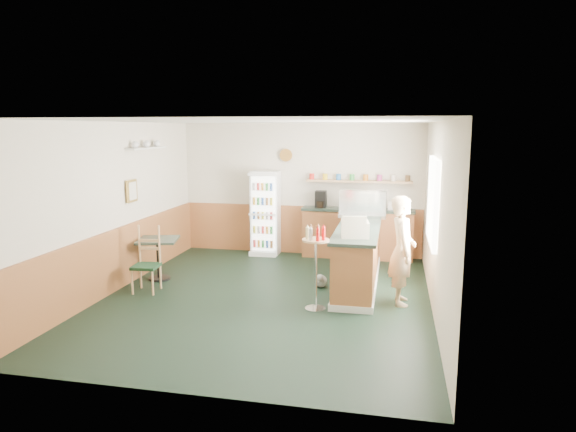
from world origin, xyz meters
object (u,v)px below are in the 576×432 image
(shopkeeper, at_px, (402,250))
(cash_register, at_px, (355,229))
(cafe_chair, at_px, (148,257))
(display_case, at_px, (363,204))
(drinks_fridge, at_px, (265,213))
(condiment_stand, at_px, (316,256))
(cafe_table, at_px, (158,251))

(shopkeeper, bearing_deg, cash_register, 90.32)
(cafe_chair, bearing_deg, display_case, 24.77)
(drinks_fridge, xyz_separation_m, display_case, (2.05, -0.87, 0.38))
(display_case, distance_m, condiment_stand, 2.32)
(cafe_chair, bearing_deg, cash_register, -2.82)
(drinks_fridge, bearing_deg, cafe_chair, -114.36)
(drinks_fridge, distance_m, condiment_stand, 3.45)
(cash_register, xyz_separation_m, cafe_table, (-3.40, 0.47, -0.62))
(drinks_fridge, xyz_separation_m, cafe_chair, (-1.25, -2.75, -0.31))
(shopkeeper, distance_m, cafe_table, 4.13)
(drinks_fridge, distance_m, cash_register, 3.34)
(shopkeeper, bearing_deg, condiment_stand, 108.44)
(cash_register, bearing_deg, cafe_chair, 174.57)
(shopkeeper, distance_m, condiment_stand, 1.32)
(shopkeeper, bearing_deg, display_case, 17.65)
(shopkeeper, relative_size, cafe_table, 2.06)
(display_case, bearing_deg, cafe_table, -159.24)
(cash_register, height_order, cafe_chair, cash_register)
(condiment_stand, bearing_deg, cafe_chair, 173.11)
(display_case, distance_m, cash_register, 1.76)
(cash_register, height_order, shopkeeper, shopkeeper)
(cafe_table, height_order, cafe_chair, cafe_chair)
(display_case, height_order, cash_register, display_case)
(cafe_chair, bearing_deg, shopkeeper, -2.30)
(cafe_chair, bearing_deg, drinks_fridge, 60.70)
(display_case, relative_size, cafe_chair, 0.80)
(cash_register, xyz_separation_m, condiment_stand, (-0.51, -0.46, -0.33))
(condiment_stand, height_order, cafe_chair, condiment_stand)
(cash_register, xyz_separation_m, cafe_chair, (-3.29, -0.12, -0.58))
(cafe_chair, bearing_deg, cafe_table, 95.39)
(condiment_stand, xyz_separation_m, cafe_chair, (-2.78, 0.34, -0.25))
(cash_register, relative_size, condiment_stand, 0.35)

